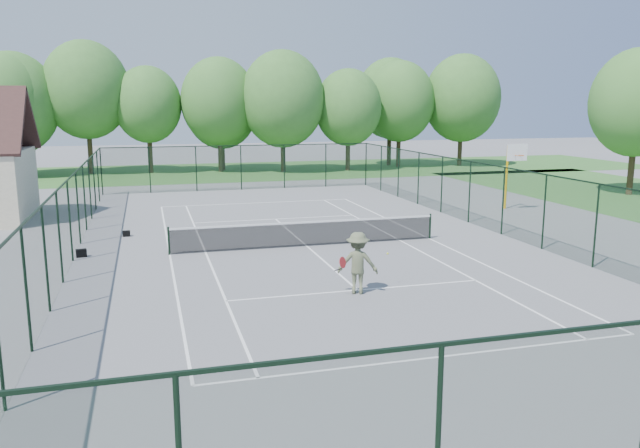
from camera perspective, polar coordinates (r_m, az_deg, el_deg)
The scene contains 11 objects.
ground at distance 25.58m, azimuth -1.20°, elevation -2.05°, with size 140.00×140.00×0.00m, color gray.
grass_far at distance 54.81m, azimuth -9.05°, elevation 4.75°, with size 80.00×16.00×0.01m, color #3E7730.
court_lines at distance 25.58m, azimuth -1.20°, elevation -2.04°, with size 11.05×23.85×0.01m.
tennis_net at distance 25.46m, azimuth -1.21°, elevation -0.78°, with size 11.08×0.08×1.10m.
fence_enclosure at distance 25.28m, azimuth -1.22°, elevation 1.40°, with size 18.05×36.05×3.02m.
tree_line_far at distance 54.51m, azimuth -9.24°, elevation 11.02°, with size 39.40×6.40×9.70m.
basketball_goal at distance 35.57m, azimuth 17.18°, elevation 5.31°, with size 1.20×1.43×3.65m.
tree_side at distance 44.54m, azimuth 27.03°, elevation 9.84°, with size 5.83×5.83×9.23m.
sports_bag_a at distance 25.44m, azimuth -20.98°, elevation -2.50°, with size 0.38×0.23×0.30m, color black.
sports_bag_b at distance 28.75m, azimuth -17.29°, elevation -0.84°, with size 0.33×0.20×0.25m, color black.
tennis_player at distance 19.12m, azimuth 3.47°, elevation -3.57°, with size 2.05×1.10×1.91m.
Camera 1 is at (-6.17, -24.16, 5.72)m, focal length 35.00 mm.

